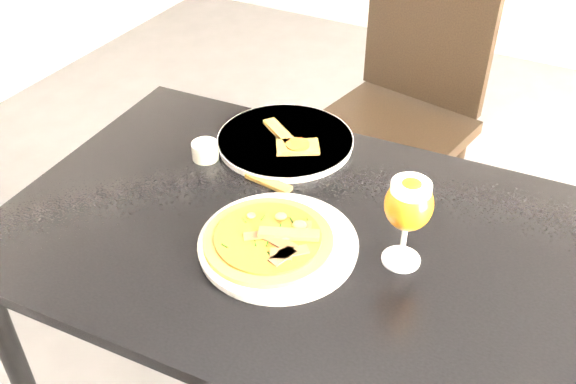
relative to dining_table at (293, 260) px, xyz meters
The scene contains 9 objects.
dining_table is the anchor object (origin of this frame).
chair_far 0.91m from the dining_table, 94.78° to the left, with size 0.54×0.54×1.00m.
plate_main 0.12m from the dining_table, 88.11° to the right, with size 0.31×0.31×0.02m, color silver.
pizza 0.14m from the dining_table, 99.64° to the right, with size 0.26×0.26×0.03m.
plate_second 0.33m from the dining_table, 120.97° to the left, with size 0.33×0.33×0.02m, color silver.
crust_scraps 0.31m from the dining_table, 118.26° to the left, with size 0.19×0.14×0.01m.
loose_crust 0.19m from the dining_table, 137.42° to the left, with size 0.12×0.03×0.01m, color olive.
sauce_cup 0.35m from the dining_table, 156.79° to the left, with size 0.06×0.06×0.04m.
beer_glass 0.32m from the dining_table, ahead, with size 0.09×0.09×0.19m.
Camera 1 is at (0.13, -0.60, 1.61)m, focal length 40.00 mm.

